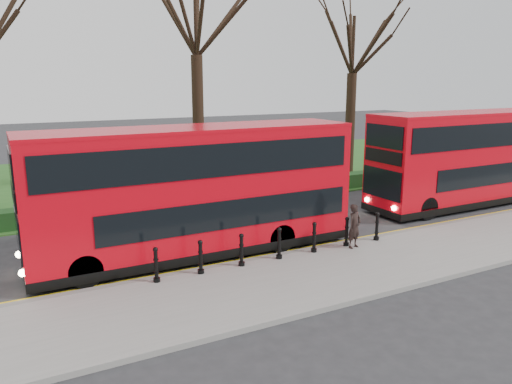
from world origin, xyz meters
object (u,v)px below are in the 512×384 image
bollard_row (279,244)px  bus_lead (196,192)px  pedestrian (355,226)px  bus_rear (472,158)px

bollard_row → bus_lead: (-2.08, 2.02, 1.55)m
bus_lead → bollard_row: bearing=-44.2°
bollard_row → pedestrian: 2.88m
bus_lead → pedestrian: (4.93, -2.29, -1.27)m
bus_rear → pedestrian: 9.75m
bus_lead → bus_rear: bearing=2.2°
bus_rear → pedestrian: bearing=-162.9°
bus_rear → pedestrian: bus_rear is taller
bus_lead → bus_rear: size_ratio=0.99×
bollard_row → bus_rear: bus_rear is taller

